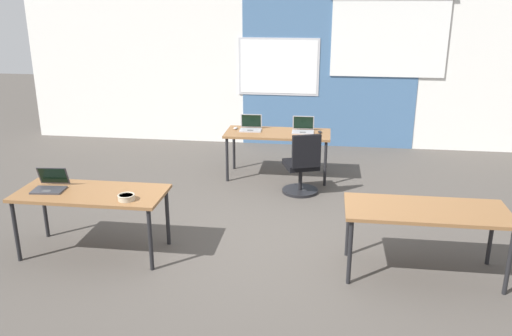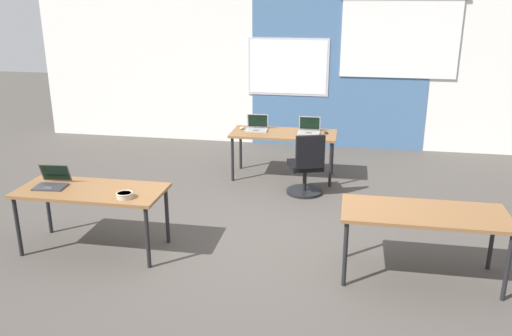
{
  "view_description": "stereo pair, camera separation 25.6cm",
  "coord_description": "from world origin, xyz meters",
  "px_view_note": "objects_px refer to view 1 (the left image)",
  "views": [
    {
      "loc": [
        0.72,
        -5.61,
        2.75
      ],
      "look_at": [
        -0.06,
        0.14,
        0.82
      ],
      "focal_mm": 37.06,
      "sensor_mm": 36.0,
      "label": 1
    },
    {
      "loc": [
        0.98,
        -5.57,
        2.75
      ],
      "look_at": [
        -0.06,
        0.14,
        0.82
      ],
      "focal_mm": 37.06,
      "sensor_mm": 36.0,
      "label": 2
    }
  ],
  "objects_px": {
    "desk_far_center": "(278,136)",
    "mouse_far_right": "(320,132)",
    "desk_near_left": "(91,197)",
    "laptop_far_right": "(303,129)",
    "chair_far_right": "(302,169)",
    "snack_bowl": "(126,197)",
    "desk_near_right": "(426,214)",
    "laptop_near_left_end": "(50,185)",
    "mouse_far_left": "(236,128)",
    "laptop_far_left": "(251,127)"
  },
  "relations": [
    {
      "from": "desk_far_center",
      "to": "mouse_far_right",
      "type": "relative_size",
      "value": 14.37
    },
    {
      "from": "desk_near_left",
      "to": "laptop_far_right",
      "type": "xyz_separation_m",
      "value": [
        2.13,
        2.88,
        0.11
      ]
    },
    {
      "from": "chair_far_right",
      "to": "snack_bowl",
      "type": "height_order",
      "value": "chair_far_right"
    },
    {
      "from": "desk_near_right",
      "to": "desk_far_center",
      "type": "xyz_separation_m",
      "value": [
        -1.75,
        2.8,
        0.0
      ]
    },
    {
      "from": "chair_far_right",
      "to": "laptop_near_left_end",
      "type": "bearing_deg",
      "value": 18.92
    },
    {
      "from": "desk_near_left",
      "to": "desk_near_right",
      "type": "relative_size",
      "value": 1.0
    },
    {
      "from": "laptop_near_left_end",
      "to": "desk_far_center",
      "type": "bearing_deg",
      "value": 46.44
    },
    {
      "from": "desk_near_left",
      "to": "snack_bowl",
      "type": "bearing_deg",
      "value": -21.23
    },
    {
      "from": "desk_near_left",
      "to": "laptop_far_right",
      "type": "bearing_deg",
      "value": 53.48
    },
    {
      "from": "desk_far_center",
      "to": "snack_bowl",
      "type": "height_order",
      "value": "snack_bowl"
    },
    {
      "from": "desk_near_right",
      "to": "mouse_far_left",
      "type": "xyz_separation_m",
      "value": [
        -2.42,
        2.9,
        0.08
      ]
    },
    {
      "from": "desk_far_center",
      "to": "desk_near_right",
      "type": "bearing_deg",
      "value": -57.99
    },
    {
      "from": "desk_near_left",
      "to": "snack_bowl",
      "type": "height_order",
      "value": "snack_bowl"
    },
    {
      "from": "laptop_far_left",
      "to": "desk_near_right",
      "type": "bearing_deg",
      "value": -55.81
    },
    {
      "from": "desk_far_center",
      "to": "chair_far_right",
      "type": "height_order",
      "value": "chair_far_right"
    },
    {
      "from": "mouse_far_left",
      "to": "snack_bowl",
      "type": "distance_m",
      "value": 3.14
    },
    {
      "from": "desk_far_center",
      "to": "laptop_far_right",
      "type": "distance_m",
      "value": 0.4
    },
    {
      "from": "desk_near_left",
      "to": "snack_bowl",
      "type": "xyz_separation_m",
      "value": [
        0.47,
        -0.18,
        0.1
      ]
    },
    {
      "from": "mouse_far_right",
      "to": "laptop_near_left_end",
      "type": "xyz_separation_m",
      "value": [
        -2.85,
        -2.83,
        0.03
      ]
    },
    {
      "from": "mouse_far_left",
      "to": "mouse_far_right",
      "type": "xyz_separation_m",
      "value": [
        1.31,
        -0.06,
        0.0
      ]
    },
    {
      "from": "desk_near_left",
      "to": "mouse_far_left",
      "type": "bearing_deg",
      "value": 69.66
    },
    {
      "from": "laptop_far_right",
      "to": "laptop_near_left_end",
      "type": "bearing_deg",
      "value": -133.02
    },
    {
      "from": "desk_near_right",
      "to": "laptop_far_right",
      "type": "relative_size",
      "value": 4.79
    },
    {
      "from": "mouse_far_left",
      "to": "desk_near_right",
      "type": "bearing_deg",
      "value": -50.11
    },
    {
      "from": "laptop_far_right",
      "to": "desk_far_center",
      "type": "bearing_deg",
      "value": -169.46
    },
    {
      "from": "desk_near_left",
      "to": "laptop_near_left_end",
      "type": "bearing_deg",
      "value": 178.31
    },
    {
      "from": "desk_far_center",
      "to": "chair_far_right",
      "type": "bearing_deg",
      "value": -58.97
    },
    {
      "from": "mouse_far_left",
      "to": "mouse_far_right",
      "type": "bearing_deg",
      "value": -2.44
    },
    {
      "from": "mouse_far_left",
      "to": "chair_far_right",
      "type": "relative_size",
      "value": 0.12
    },
    {
      "from": "desk_near_left",
      "to": "mouse_far_left",
      "type": "xyz_separation_m",
      "value": [
        1.08,
        2.9,
        0.08
      ]
    },
    {
      "from": "desk_near_left",
      "to": "desk_near_right",
      "type": "height_order",
      "value": "same"
    },
    {
      "from": "desk_near_right",
      "to": "mouse_far_right",
      "type": "height_order",
      "value": "mouse_far_right"
    },
    {
      "from": "desk_near_right",
      "to": "desk_far_center",
      "type": "relative_size",
      "value": 1.0
    },
    {
      "from": "desk_near_left",
      "to": "mouse_far_left",
      "type": "relative_size",
      "value": 14.59
    },
    {
      "from": "snack_bowl",
      "to": "desk_far_center",
      "type": "bearing_deg",
      "value": 66.8
    },
    {
      "from": "mouse_far_right",
      "to": "laptop_far_left",
      "type": "bearing_deg",
      "value": 177.67
    },
    {
      "from": "laptop_far_left",
      "to": "mouse_far_left",
      "type": "distance_m",
      "value": 0.25
    },
    {
      "from": "laptop_far_left",
      "to": "mouse_far_left",
      "type": "xyz_separation_m",
      "value": [
        -0.24,
        0.01,
        -0.03
      ]
    },
    {
      "from": "mouse_far_right",
      "to": "snack_bowl",
      "type": "distance_m",
      "value": 3.58
    },
    {
      "from": "laptop_far_right",
      "to": "laptop_far_left",
      "type": "bearing_deg",
      "value": 178.3
    },
    {
      "from": "laptop_far_left",
      "to": "mouse_far_left",
      "type": "height_order",
      "value": "laptop_far_left"
    },
    {
      "from": "laptop_far_left",
      "to": "chair_far_right",
      "type": "height_order",
      "value": "laptop_far_left"
    },
    {
      "from": "laptop_far_right",
      "to": "snack_bowl",
      "type": "height_order",
      "value": "laptop_far_right"
    },
    {
      "from": "desk_near_left",
      "to": "laptop_far_left",
      "type": "height_order",
      "value": "laptop_far_left"
    },
    {
      "from": "desk_far_center",
      "to": "laptop_near_left_end",
      "type": "distance_m",
      "value": 3.56
    },
    {
      "from": "chair_far_right",
      "to": "snack_bowl",
      "type": "xyz_separation_m",
      "value": [
        -1.7,
        -2.29,
        0.38
      ]
    },
    {
      "from": "chair_far_right",
      "to": "laptop_near_left_end",
      "type": "relative_size",
      "value": 2.58
    },
    {
      "from": "laptop_far_right",
      "to": "mouse_far_left",
      "type": "bearing_deg",
      "value": 177.82
    },
    {
      "from": "mouse_far_right",
      "to": "desk_far_center",
      "type": "bearing_deg",
      "value": -175.96
    },
    {
      "from": "laptop_near_left_end",
      "to": "laptop_far_right",
      "type": "bearing_deg",
      "value": 42.73
    }
  ]
}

